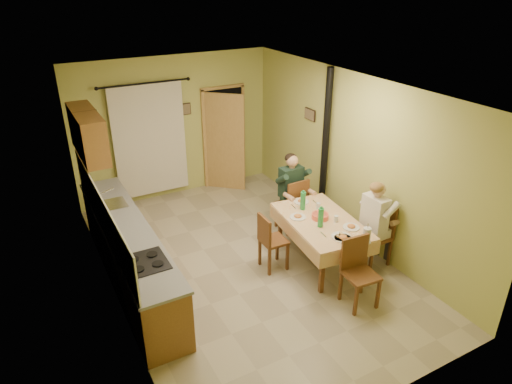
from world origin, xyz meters
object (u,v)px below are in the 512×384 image
chair_near (359,286)px  chair_right (373,247)px  stove_flue (324,168)px  chair_far (291,214)px  dining_table (320,241)px  chair_left (273,251)px  man_right (376,214)px  man_far (292,184)px

chair_near → chair_right: bearing=-137.2°
chair_near → stove_flue: (0.98, 2.22, 0.73)m
chair_far → chair_near: chair_far is taller
chair_near → stove_flue: size_ratio=0.35×
dining_table → chair_right: 0.84m
chair_left → man_right: 1.68m
chair_near → chair_far: bearing=-93.3°
chair_right → man_right: bearing=90.0°
chair_near → stove_flue: stove_flue is taller
chair_right → chair_left: bearing=64.2°
man_far → stove_flue: bearing=0.4°
chair_left → chair_right: bearing=67.4°
chair_near → man_right: 1.22m
chair_right → man_right: size_ratio=0.73×
chair_far → chair_near: size_ratio=1.01×
chair_left → stove_flue: size_ratio=0.33×
chair_near → chair_left: chair_near is taller
stove_flue → chair_near: bearing=-113.8°
chair_far → man_right: size_ratio=0.72×
chair_near → stove_flue: bearing=-109.3°
dining_table → chair_left: chair_left is taller
chair_far → chair_right: bearing=-72.2°
man_right → stove_flue: bearing=-7.5°
chair_near → chair_right: size_ratio=0.97×
chair_right → man_far: 1.72m
man_right → stove_flue: stove_flue is taller
chair_right → man_far: (-0.55, 1.53, 0.59)m
chair_near → man_right: size_ratio=0.71×
chair_far → chair_left: chair_far is taller
chair_right → chair_left: size_ratio=1.09×
chair_near → chair_right: 1.08m
chair_left → stove_flue: bearing=121.3°
dining_table → chair_near: size_ratio=1.78×
man_right → chair_right: bearing=-90.0°
dining_table → chair_near: chair_near is taller
chair_far → man_far: bearing=90.0°
chair_right → man_far: size_ratio=0.73×
chair_right → man_right: 0.59m
man_far → chair_near: bearing=-99.8°
chair_near → chair_right: chair_right is taller
chair_left → man_right: bearing=67.1°
chair_near → man_far: man_far is taller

